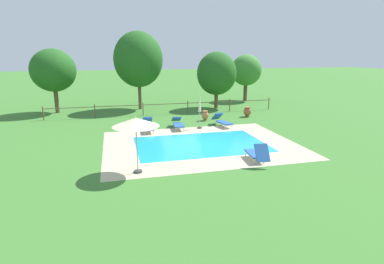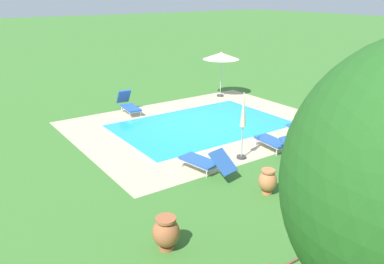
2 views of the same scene
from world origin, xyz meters
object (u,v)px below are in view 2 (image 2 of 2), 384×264
(terracotta_urn_near_fence, at_px, (166,232))
(patio_umbrella_open_foreground, at_px, (221,56))
(sun_lounger_north_mid, at_px, (206,162))
(terracotta_urn_by_tree, at_px, (268,181))
(sun_lounger_north_near_steps, at_px, (309,129))
(sun_lounger_south_mid, at_px, (129,105))
(sun_lounger_north_far, at_px, (278,142))
(patio_umbrella_closed_row_mid_west, at_px, (243,119))

(terracotta_urn_near_fence, bearing_deg, patio_umbrella_open_foreground, -133.83)
(sun_lounger_north_mid, xyz_separation_m, terracotta_urn_by_tree, (-0.60, 2.07, 0.02))
(sun_lounger_north_mid, bearing_deg, sun_lounger_north_near_steps, -178.03)
(patio_umbrella_open_foreground, distance_m, terracotta_urn_by_tree, 11.00)
(sun_lounger_south_mid, height_order, terracotta_urn_by_tree, sun_lounger_south_mid)
(sun_lounger_north_far, relative_size, sun_lounger_south_mid, 1.11)
(patio_umbrella_open_foreground, relative_size, terracotta_urn_near_fence, 3.06)
(sun_lounger_north_far, distance_m, sun_lounger_south_mid, 7.61)
(sun_lounger_north_far, distance_m, terracotta_urn_near_fence, 6.62)
(sun_lounger_north_far, xyz_separation_m, terracotta_urn_by_tree, (2.49, 1.98, 0.04))
(sun_lounger_north_far, relative_size, terracotta_urn_by_tree, 2.87)
(patio_umbrella_open_foreground, bearing_deg, sun_lounger_south_mid, -0.49)
(patio_umbrella_closed_row_mid_west, bearing_deg, terracotta_urn_near_fence, 30.78)
(terracotta_urn_near_fence, relative_size, terracotta_urn_by_tree, 1.07)
(sun_lounger_north_mid, xyz_separation_m, terracotta_urn_near_fence, (3.03, 2.60, 0.04))
(sun_lounger_north_mid, height_order, sun_lounger_north_far, sun_lounger_north_mid)
(sun_lounger_north_mid, height_order, terracotta_urn_by_tree, sun_lounger_north_mid)
(patio_umbrella_open_foreground, bearing_deg, terracotta_urn_near_fence, 46.17)
(sun_lounger_north_near_steps, distance_m, patio_umbrella_closed_row_mid_west, 3.57)
(sun_lounger_north_near_steps, height_order, sun_lounger_north_mid, sun_lounger_north_near_steps)
(terracotta_urn_near_fence, distance_m, terracotta_urn_by_tree, 3.67)
(sun_lounger_south_mid, relative_size, patio_umbrella_open_foreground, 0.79)
(sun_lounger_north_near_steps, xyz_separation_m, sun_lounger_south_mid, (4.18, -7.02, 0.02))
(patio_umbrella_open_foreground, distance_m, terracotta_urn_near_fence, 13.63)
(sun_lounger_north_near_steps, relative_size, terracotta_urn_near_fence, 2.54)
(patio_umbrella_closed_row_mid_west, xyz_separation_m, terracotta_urn_near_fence, (4.70, 2.80, -1.00))
(sun_lounger_north_mid, xyz_separation_m, patio_umbrella_open_foreground, (-6.33, -7.15, 1.78))
(patio_umbrella_open_foreground, bearing_deg, sun_lounger_north_mid, 48.50)
(sun_lounger_north_mid, distance_m, terracotta_urn_by_tree, 2.15)
(sun_lounger_south_mid, relative_size, terracotta_urn_by_tree, 2.58)
(sun_lounger_north_mid, height_order, patio_umbrella_closed_row_mid_west, patio_umbrella_closed_row_mid_west)
(sun_lounger_north_far, height_order, patio_umbrella_open_foreground, patio_umbrella_open_foreground)
(sun_lounger_north_near_steps, xyz_separation_m, patio_umbrella_open_foreground, (-1.24, -6.98, 1.78))
(patio_umbrella_closed_row_mid_west, height_order, terracotta_urn_by_tree, patio_umbrella_closed_row_mid_west)
(sun_lounger_north_near_steps, xyz_separation_m, sun_lounger_north_far, (1.99, 0.26, -0.02))
(sun_lounger_north_far, relative_size, terracotta_urn_near_fence, 2.69)
(terracotta_urn_near_fence, bearing_deg, terracotta_urn_by_tree, -171.72)
(patio_umbrella_closed_row_mid_west, bearing_deg, sun_lounger_south_mid, -83.75)
(sun_lounger_north_mid, height_order, sun_lounger_south_mid, sun_lounger_south_mid)
(sun_lounger_north_mid, bearing_deg, sun_lounger_south_mid, -97.13)
(terracotta_urn_near_fence, bearing_deg, sun_lounger_north_near_steps, -161.15)
(sun_lounger_north_mid, bearing_deg, terracotta_urn_near_fence, 40.58)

